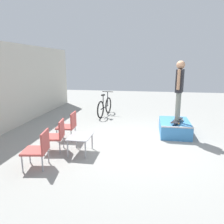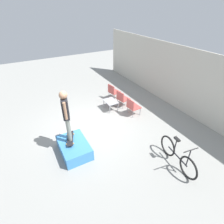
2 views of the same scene
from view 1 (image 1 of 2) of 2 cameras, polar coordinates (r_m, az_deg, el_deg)
The scene contains 9 objects.
ground_plane at distance 6.51m, azimuth 7.22°, elevation -8.19°, with size 24.00×24.00×0.00m, color gray.
skate_ramp_box at distance 7.50m, azimuth 16.00°, elevation -3.96°, with size 1.42×0.94×0.47m.
skateboard_on_ramp at distance 7.24m, azimuth 16.62°, elevation -2.10°, with size 0.85×0.47×0.07m.
person_skater at distance 7.05m, azimuth 17.19°, elevation 6.65°, with size 0.55×0.29×1.84m.
coffee_table at distance 5.76m, azimuth -8.30°, elevation -6.78°, with size 0.75×0.56×0.47m.
patio_chair_left at distance 5.20m, azimuth -18.56°, elevation -8.79°, with size 0.60×0.60×0.85m.
patio_chair_center at distance 5.99m, azimuth -14.36°, elevation -5.65°, with size 0.60×0.60×0.85m.
patio_chair_right at distance 6.81m, azimuth -11.22°, elevation -3.25°, with size 0.55×0.55×0.85m.
bicycle at distance 9.73m, azimuth -1.93°, elevation 1.37°, with size 1.77×0.52×1.04m.
Camera 1 is at (-6.08, -0.21, 2.32)m, focal length 35.00 mm.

